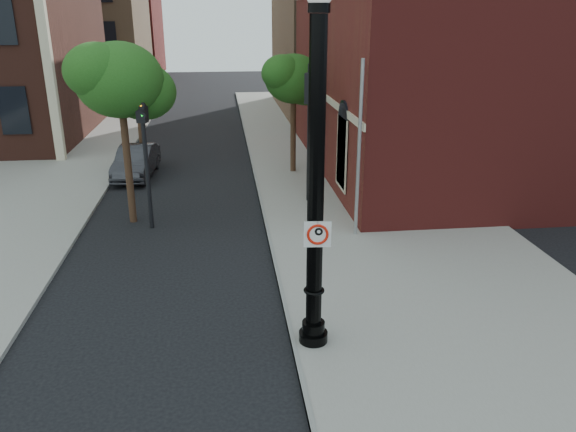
{
  "coord_description": "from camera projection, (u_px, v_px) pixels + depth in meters",
  "views": [
    {
      "loc": [
        0.71,
        -10.33,
        6.78
      ],
      "look_at": [
        2.17,
        2.0,
        2.26
      ],
      "focal_mm": 35.0,
      "sensor_mm": 36.0,
      "label": 1
    }
  ],
  "objects": [
    {
      "name": "ground",
      "position": [
        197.0,
        352.0,
        11.88
      ],
      "size": [
        120.0,
        120.0,
        0.0
      ],
      "primitive_type": "plane",
      "color": "black",
      "rests_on": "ground"
    },
    {
      "name": "bg_building_tan_b",
      "position": [
        437.0,
        9.0,
        39.25
      ],
      "size": [
        22.0,
        14.0,
        14.0
      ],
      "primitive_type": "cube",
      "color": "#8B6A4C",
      "rests_on": "ground"
    },
    {
      "name": "traffic_signal_right",
      "position": [
        310.0,
        112.0,
        19.95
      ],
      "size": [
        0.41,
        0.45,
        5.1
      ],
      "rotation": [
        0.0,
        0.0,
        -0.4
      ],
      "color": "black",
      "rests_on": "ground"
    },
    {
      "name": "lamppost",
      "position": [
        316.0,
        196.0,
        10.96
      ],
      "size": [
        0.62,
        0.62,
        7.33
      ],
      "color": "black",
      "rests_on": "ground"
    },
    {
      "name": "traffic_signal_left",
      "position": [
        144.0,
        131.0,
        17.61
      ],
      "size": [
        0.37,
        0.42,
        4.84
      ],
      "rotation": [
        0.0,
        0.0,
        -0.29
      ],
      "color": "black",
      "rests_on": "ground"
    },
    {
      "name": "utility_pole",
      "position": [
        359.0,
        153.0,
        16.99
      ],
      "size": [
        0.11,
        0.11,
        5.54
      ],
      "primitive_type": "cylinder",
      "color": "#999999",
      "rests_on": "ground"
    },
    {
      "name": "brick_wall_building",
      "position": [
        569.0,
        25.0,
        24.57
      ],
      "size": [
        22.3,
        16.3,
        12.5
      ],
      "color": "maroon",
      "rests_on": "ground"
    },
    {
      "name": "bg_building_tan_a",
      "position": [
        73.0,
        21.0,
        49.56
      ],
      "size": [
        12.0,
        12.0,
        12.0
      ],
      "primitive_type": "cube",
      "color": "#8B6A4C",
      "rests_on": "ground"
    },
    {
      "name": "parked_car",
      "position": [
        136.0,
        161.0,
        24.37
      ],
      "size": [
        1.72,
        4.16,
        1.34
      ],
      "primitive_type": "imported",
      "rotation": [
        0.0,
        0.0,
        -0.07
      ],
      "color": "#2C2C31",
      "rests_on": "ground"
    },
    {
      "name": "sidewalk_right",
      "position": [
        361.0,
        195.0,
        21.85
      ],
      "size": [
        8.0,
        60.0,
        0.12
      ],
      "primitive_type": "cube",
      "color": "gray",
      "rests_on": "ground"
    },
    {
      "name": "street_tree_b",
      "position": [
        137.0,
        76.0,
        25.07
      ],
      "size": [
        2.87,
        2.59,
        5.16
      ],
      "color": "#312113",
      "rests_on": "ground"
    },
    {
      "name": "curb_edge",
      "position": [
        260.0,
        199.0,
        21.41
      ],
      "size": [
        0.1,
        60.0,
        0.14
      ],
      "primitive_type": "cube",
      "color": "gray",
      "rests_on": "ground"
    },
    {
      "name": "no_parking_sign",
      "position": [
        318.0,
        234.0,
        11.04
      ],
      "size": [
        0.54,
        0.1,
        0.54
      ],
      "rotation": [
        0.0,
        0.0,
        -0.1
      ],
      "color": "white",
      "rests_on": "ground"
    },
    {
      "name": "sidewalk_left",
      "position": [
        25.0,
        157.0,
        27.66
      ],
      "size": [
        10.0,
        50.0,
        0.12
      ],
      "primitive_type": "cube",
      "color": "gray",
      "rests_on": "ground"
    },
    {
      "name": "street_tree_a",
      "position": [
        121.0,
        82.0,
        17.74
      ],
      "size": [
        3.3,
        2.99,
        5.95
      ],
      "color": "#312113",
      "rests_on": "ground"
    },
    {
      "name": "street_tree_c",
      "position": [
        294.0,
        80.0,
        23.7
      ],
      "size": [
        2.87,
        2.59,
        5.17
      ],
      "color": "#312113",
      "rests_on": "ground"
    },
    {
      "name": "bg_building_red",
      "position": [
        104.0,
        29.0,
        62.97
      ],
      "size": [
        12.0,
        12.0,
        10.0
      ],
      "primitive_type": "cube",
      "color": "maroon",
      "rests_on": "ground"
    }
  ]
}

